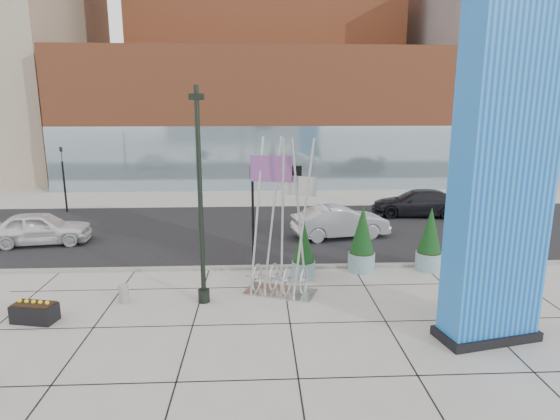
{
  "coord_description": "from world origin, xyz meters",
  "views": [
    {
      "loc": [
        0.05,
        -14.32,
        6.64
      ],
      "look_at": [
        0.83,
        2.0,
        2.94
      ],
      "focal_mm": 30.0,
      "sensor_mm": 36.0,
      "label": 1
    }
  ],
  "objects_px": {
    "concrete_bollard": "(124,294)",
    "car_white_west": "(40,228)",
    "car_silver_mid": "(340,222)",
    "overhead_street_sign": "(271,181)",
    "blue_pylon": "(502,182)",
    "lamp_post": "(201,218)",
    "public_art_sculpture": "(281,254)"
  },
  "relations": [
    {
      "from": "blue_pylon",
      "to": "overhead_street_sign",
      "type": "height_order",
      "value": "blue_pylon"
    },
    {
      "from": "lamp_post",
      "to": "car_silver_mid",
      "type": "xyz_separation_m",
      "value": [
        6.05,
        7.73,
        -2.15
      ]
    },
    {
      "from": "blue_pylon",
      "to": "overhead_street_sign",
      "type": "distance_m",
      "value": 8.54
    },
    {
      "from": "overhead_street_sign",
      "to": "car_white_west",
      "type": "bearing_deg",
      "value": 162.58
    },
    {
      "from": "overhead_street_sign",
      "to": "lamp_post",
      "type": "bearing_deg",
      "value": -125.23
    },
    {
      "from": "public_art_sculpture",
      "to": "car_white_west",
      "type": "relative_size",
      "value": 1.2
    },
    {
      "from": "blue_pylon",
      "to": "car_silver_mid",
      "type": "bearing_deg",
      "value": 90.49
    },
    {
      "from": "blue_pylon",
      "to": "overhead_street_sign",
      "type": "bearing_deg",
      "value": 123.21
    },
    {
      "from": "concrete_bollard",
      "to": "car_white_west",
      "type": "relative_size",
      "value": 0.14
    },
    {
      "from": "blue_pylon",
      "to": "public_art_sculpture",
      "type": "xyz_separation_m",
      "value": [
        -5.79,
        3.57,
        -3.13
      ]
    },
    {
      "from": "public_art_sculpture",
      "to": "car_white_west",
      "type": "height_order",
      "value": "public_art_sculpture"
    },
    {
      "from": "concrete_bollard",
      "to": "car_white_west",
      "type": "bearing_deg",
      "value": 129.68
    },
    {
      "from": "concrete_bollard",
      "to": "overhead_street_sign",
      "type": "bearing_deg",
      "value": 29.84
    },
    {
      "from": "overhead_street_sign",
      "to": "car_silver_mid",
      "type": "bearing_deg",
      "value": 55.56
    },
    {
      "from": "lamp_post",
      "to": "public_art_sculpture",
      "type": "bearing_deg",
      "value": 13.52
    },
    {
      "from": "lamp_post",
      "to": "car_silver_mid",
      "type": "distance_m",
      "value": 10.05
    },
    {
      "from": "blue_pylon",
      "to": "concrete_bollard",
      "type": "height_order",
      "value": "blue_pylon"
    },
    {
      "from": "lamp_post",
      "to": "car_white_west",
      "type": "height_order",
      "value": "lamp_post"
    },
    {
      "from": "lamp_post",
      "to": "public_art_sculpture",
      "type": "relative_size",
      "value": 1.29
    },
    {
      "from": "car_white_west",
      "to": "lamp_post",
      "type": "bearing_deg",
      "value": -137.88
    },
    {
      "from": "public_art_sculpture",
      "to": "lamp_post",
      "type": "bearing_deg",
      "value": -146.45
    },
    {
      "from": "overhead_street_sign",
      "to": "car_silver_mid",
      "type": "distance_m",
      "value": 6.61
    },
    {
      "from": "blue_pylon",
      "to": "car_white_west",
      "type": "relative_size",
      "value": 2.05
    },
    {
      "from": "concrete_bollard",
      "to": "car_silver_mid",
      "type": "height_order",
      "value": "car_silver_mid"
    },
    {
      "from": "blue_pylon",
      "to": "car_white_west",
      "type": "bearing_deg",
      "value": 137.06
    },
    {
      "from": "lamp_post",
      "to": "concrete_bollard",
      "type": "height_order",
      "value": "lamp_post"
    },
    {
      "from": "public_art_sculpture",
      "to": "car_white_west",
      "type": "distance_m",
      "value": 13.1
    },
    {
      "from": "public_art_sculpture",
      "to": "car_silver_mid",
      "type": "distance_m",
      "value": 7.88
    },
    {
      "from": "overhead_street_sign",
      "to": "car_white_west",
      "type": "relative_size",
      "value": 0.92
    },
    {
      "from": "public_art_sculpture",
      "to": "overhead_street_sign",
      "type": "xyz_separation_m",
      "value": [
        -0.27,
        2.38,
        2.22
      ]
    },
    {
      "from": "blue_pylon",
      "to": "concrete_bollard",
      "type": "distance_m",
      "value": 12.36
    },
    {
      "from": "car_silver_mid",
      "to": "overhead_street_sign",
      "type": "bearing_deg",
      "value": 130.8
    }
  ]
}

